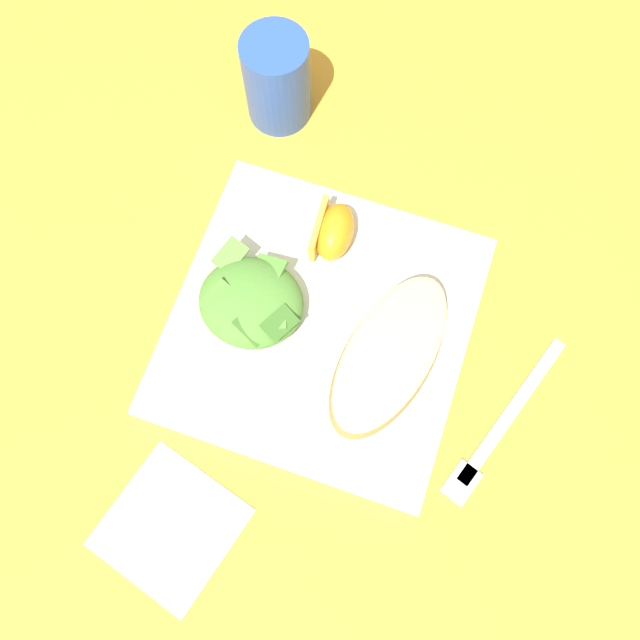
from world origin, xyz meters
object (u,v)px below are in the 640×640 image
metal_fork (498,431)px  drinking_blue_cup (277,80)px  cheesy_pizza_bread (389,356)px  white_plate (320,325)px  green_salad_pile (251,302)px  orange_wedge_front (333,232)px  paper_napkin (170,527)px

metal_fork → drinking_blue_cup: size_ratio=1.83×
cheesy_pizza_bread → drinking_blue_cup: size_ratio=1.82×
metal_fork → drinking_blue_cup: bearing=-40.1°
white_plate → drinking_blue_cup: drinking_blue_cup is taller
cheesy_pizza_bread → green_salad_pile: (0.14, -0.01, 0.00)m
white_plate → orange_wedge_front: bearing=-79.3°
orange_wedge_front → drinking_blue_cup: 0.17m
cheesy_pizza_bread → orange_wedge_front: bearing=-48.8°
orange_wedge_front → paper_napkin: bearing=80.7°
paper_napkin → orange_wedge_front: bearing=-99.3°
white_plate → drinking_blue_cup: 0.26m
cheesy_pizza_bread → metal_fork: 0.13m
cheesy_pizza_bread → paper_napkin: size_ratio=1.66×
cheesy_pizza_bread → green_salad_pile: size_ratio=1.81×
white_plate → paper_napkin: white_plate is taller
metal_fork → drinking_blue_cup: drinking_blue_cup is taller
orange_wedge_front → drinking_blue_cup: bearing=-51.9°
cheesy_pizza_bread → drinking_blue_cup: 0.31m
white_plate → paper_napkin: bearing=73.2°
metal_fork → paper_napkin: bearing=34.8°
metal_fork → green_salad_pile: bearing=-7.7°
cheesy_pizza_bread → green_salad_pile: bearing=-2.9°
orange_wedge_front → paper_napkin: 0.31m
orange_wedge_front → drinking_blue_cup: drinking_blue_cup is taller
green_salad_pile → drinking_blue_cup: bearing=-76.0°
cheesy_pizza_bread → drinking_blue_cup: (0.19, -0.24, 0.02)m
green_salad_pile → drinking_blue_cup: 0.24m
white_plate → green_salad_pile: 0.07m
white_plate → cheesy_pizza_bread: (-0.07, 0.01, 0.03)m
white_plate → drinking_blue_cup: bearing=-61.0°
cheesy_pizza_bread → metal_fork: (-0.12, 0.03, -0.03)m
green_salad_pile → paper_napkin: bearing=89.8°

